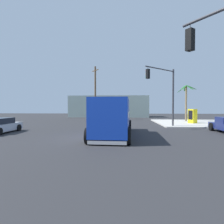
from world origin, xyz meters
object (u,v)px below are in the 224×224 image
Objects in this scene: traffic_light_secondary at (165,88)px; utility_pole at (95,92)px; delivery_truck at (113,117)px; vending_machine_red at (192,116)px; palm_tree_far at (186,97)px.

utility_pole is at bearing 127.73° from traffic_light_secondary.
utility_pole is at bearing 103.07° from delivery_truck.
traffic_light_secondary is at bearing -52.27° from utility_pole.
vending_machine_red is at bearing 44.91° from traffic_light_secondary.
utility_pole is (-4.29, 18.48, 3.39)m from delivery_truck.
utility_pole reaches higher than palm_tree_far.
vending_machine_red is at bearing -94.27° from palm_tree_far.
palm_tree_far is (4.83, 7.88, -0.63)m from traffic_light_secondary.
traffic_light_secondary reaches higher than delivery_truck.
palm_tree_far reaches higher than delivery_truck.
vending_machine_red is 0.19× the size of utility_pole.
delivery_truck is 19.27m from utility_pole.
palm_tree_far is at bearing 58.47° from traffic_light_secondary.
delivery_truck reaches higher than vending_machine_red.
vending_machine_red is (4.59, 4.57, -3.29)m from traffic_light_secondary.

